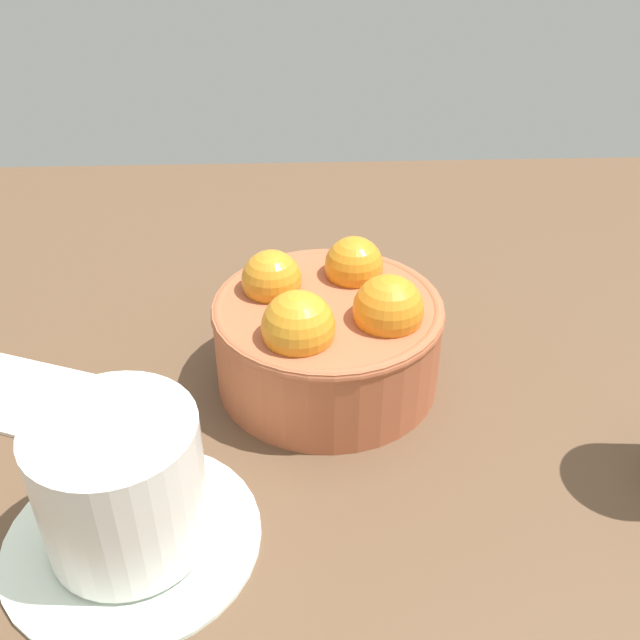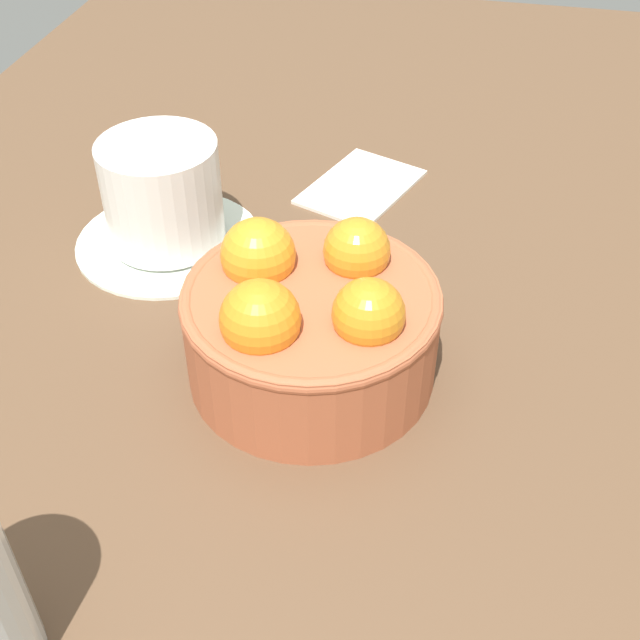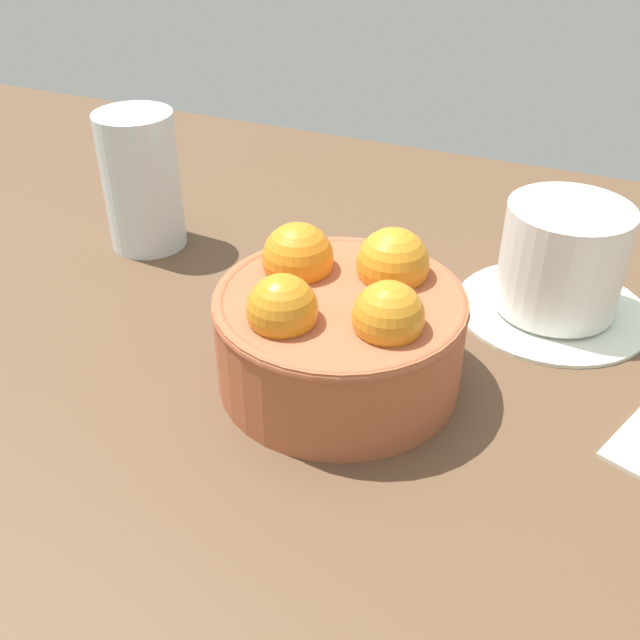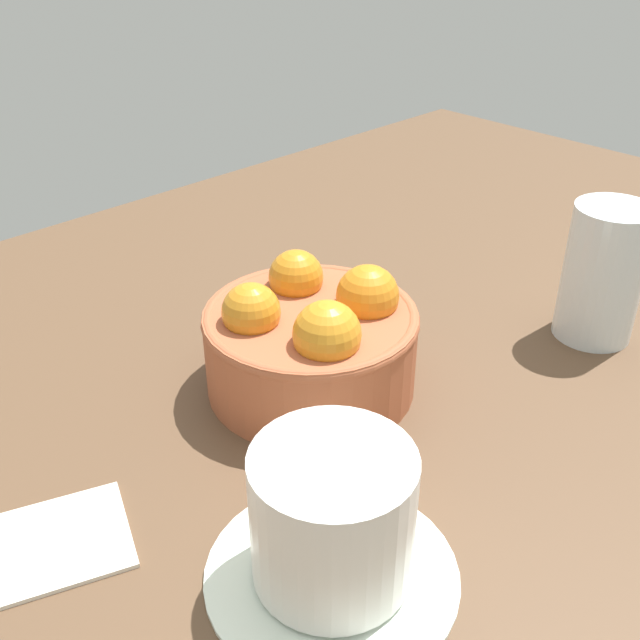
# 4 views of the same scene
# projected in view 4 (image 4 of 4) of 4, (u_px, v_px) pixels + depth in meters

# --- Properties ---
(ground_plane) EXTENTS (1.42, 0.86, 0.04)m
(ground_plane) POSITION_uv_depth(u_px,v_px,m) (311.00, 407.00, 0.59)
(ground_plane) COLOR brown
(terracotta_bowl) EXTENTS (0.16, 0.16, 0.10)m
(terracotta_bowl) POSITION_uv_depth(u_px,v_px,m) (312.00, 339.00, 0.56)
(terracotta_bowl) COLOR #AD5938
(terracotta_bowl) RESTS_ON ground_plane
(coffee_cup) EXTENTS (0.15, 0.15, 0.09)m
(coffee_cup) POSITION_uv_depth(u_px,v_px,m) (332.00, 526.00, 0.40)
(coffee_cup) COLOR white
(coffee_cup) RESTS_ON ground_plane
(water_glass) EXTENTS (0.07, 0.07, 0.12)m
(water_glass) POSITION_uv_depth(u_px,v_px,m) (603.00, 273.00, 0.62)
(water_glass) COLOR silver
(water_glass) RESTS_ON ground_plane
(folded_napkin) EXTENTS (0.13, 0.11, 0.01)m
(folded_napkin) POSITION_uv_depth(u_px,v_px,m) (37.00, 546.00, 0.44)
(folded_napkin) COLOR white
(folded_napkin) RESTS_ON ground_plane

